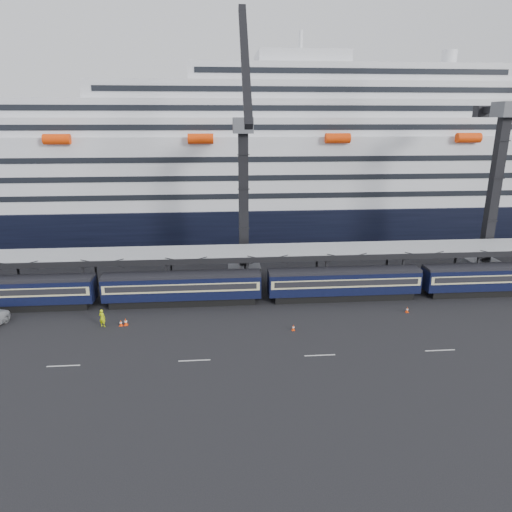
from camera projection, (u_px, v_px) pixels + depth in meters
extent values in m
plane|color=black|center=(441.00, 332.00, 48.77)|extent=(260.00, 260.00, 0.00)
cube|color=beige|center=(63.00, 366.00, 41.98)|extent=(3.00, 0.15, 0.02)
cube|color=beige|center=(194.00, 360.00, 42.92)|extent=(3.00, 0.15, 0.02)
cube|color=beige|center=(320.00, 355.00, 43.85)|extent=(3.00, 0.15, 0.02)
cube|color=beige|center=(440.00, 350.00, 44.79)|extent=(3.00, 0.15, 0.02)
cube|color=black|center=(15.00, 305.00, 54.43)|extent=(17.48, 2.40, 0.90)
cube|color=black|center=(12.00, 291.00, 53.91)|extent=(19.00, 2.80, 2.70)
cube|color=beige|center=(12.00, 289.00, 53.82)|extent=(18.62, 2.92, 1.05)
cube|color=black|center=(12.00, 289.00, 53.81)|extent=(17.86, 2.98, 0.70)
cube|color=black|center=(10.00, 279.00, 53.47)|extent=(19.00, 2.50, 0.35)
cube|color=black|center=(183.00, 300.00, 55.99)|extent=(17.48, 2.40, 0.90)
cube|color=black|center=(183.00, 286.00, 55.47)|extent=(19.00, 2.80, 2.70)
cube|color=beige|center=(183.00, 284.00, 55.38)|extent=(18.62, 2.92, 1.05)
cube|color=black|center=(183.00, 284.00, 55.37)|extent=(17.86, 2.98, 0.70)
cube|color=black|center=(182.00, 275.00, 55.04)|extent=(19.00, 2.50, 0.35)
cube|color=black|center=(343.00, 295.00, 57.55)|extent=(17.48, 2.40, 0.90)
cube|color=black|center=(344.00, 282.00, 57.03)|extent=(19.00, 2.80, 2.70)
cube|color=beige|center=(344.00, 280.00, 56.95)|extent=(18.62, 2.92, 1.05)
cube|color=black|center=(344.00, 279.00, 56.93)|extent=(17.86, 2.98, 0.70)
cube|color=black|center=(344.00, 271.00, 56.60)|extent=(19.00, 2.50, 0.35)
cube|color=black|center=(494.00, 291.00, 59.11)|extent=(17.48, 2.40, 0.90)
cube|color=black|center=(496.00, 278.00, 58.59)|extent=(19.00, 2.80, 2.70)
cube|color=beige|center=(497.00, 275.00, 58.51)|extent=(18.62, 2.92, 1.05)
cube|color=black|center=(497.00, 275.00, 58.49)|extent=(17.86, 2.98, 0.70)
cube|color=black|center=(498.00, 266.00, 58.16)|extent=(19.00, 2.50, 0.35)
cube|color=#94979C|center=(396.00, 248.00, 60.56)|extent=(130.00, 6.00, 0.25)
cube|color=black|center=(405.00, 256.00, 57.79)|extent=(130.00, 0.25, 0.70)
cube|color=black|center=(388.00, 244.00, 63.51)|extent=(130.00, 0.25, 0.70)
cube|color=black|center=(18.00, 270.00, 60.11)|extent=(0.25, 0.25, 5.40)
cube|color=black|center=(84.00, 282.00, 55.55)|extent=(0.25, 0.25, 5.40)
cube|color=black|center=(96.00, 268.00, 60.89)|extent=(0.25, 0.25, 5.40)
cube|color=black|center=(167.00, 280.00, 56.33)|extent=(0.25, 0.25, 5.40)
cube|color=black|center=(171.00, 266.00, 61.67)|extent=(0.25, 0.25, 5.40)
cube|color=black|center=(248.00, 278.00, 57.11)|extent=(0.25, 0.25, 5.40)
cube|color=black|center=(245.00, 264.00, 62.45)|extent=(0.25, 0.25, 5.40)
cube|color=black|center=(326.00, 276.00, 57.89)|extent=(0.25, 0.25, 5.40)
cube|color=black|center=(317.00, 262.00, 63.23)|extent=(0.25, 0.25, 5.40)
cube|color=black|center=(402.00, 274.00, 58.67)|extent=(0.25, 0.25, 5.40)
cube|color=black|center=(387.00, 261.00, 64.01)|extent=(0.25, 0.25, 5.40)
cube|color=black|center=(477.00, 272.00, 59.45)|extent=(0.25, 0.25, 5.40)
cube|color=black|center=(455.00, 259.00, 64.80)|extent=(0.25, 0.25, 5.40)
cube|color=black|center=(336.00, 214.00, 91.64)|extent=(200.00, 28.00, 7.00)
cube|color=silver|center=(338.00, 166.00, 88.90)|extent=(190.00, 26.88, 12.00)
cube|color=silver|center=(340.00, 126.00, 86.73)|extent=(160.00, 24.64, 3.00)
cube|color=black|center=(359.00, 127.00, 74.93)|extent=(153.60, 0.12, 0.90)
cube|color=silver|center=(341.00, 109.00, 85.86)|extent=(124.00, 21.84, 3.00)
cube|color=black|center=(358.00, 108.00, 75.40)|extent=(119.04, 0.12, 0.90)
cube|color=silver|center=(342.00, 93.00, 85.00)|extent=(90.00, 19.04, 3.00)
cube|color=black|center=(357.00, 89.00, 75.87)|extent=(86.40, 0.12, 0.90)
cube|color=silver|center=(343.00, 75.00, 84.13)|extent=(56.00, 16.24, 3.00)
cube|color=black|center=(356.00, 71.00, 76.34)|extent=(53.76, 0.12, 0.90)
cube|color=silver|center=(300.00, 60.00, 82.78)|extent=(16.00, 12.00, 2.50)
cylinder|color=silver|center=(449.00, 59.00, 84.83)|extent=(2.80, 2.80, 3.00)
cylinder|color=#FC3D07|center=(57.00, 139.00, 70.08)|extent=(4.00, 1.60, 1.60)
cylinder|color=#FC3D07|center=(201.00, 139.00, 71.80)|extent=(4.00, 1.60, 1.60)
cylinder|color=#FC3D07|center=(338.00, 138.00, 73.51)|extent=(4.00, 1.60, 1.60)
cylinder|color=#FC3D07|center=(468.00, 138.00, 75.23)|extent=(4.00, 1.60, 1.60)
cube|color=#484A50|center=(244.00, 271.00, 65.04)|extent=(4.50, 4.50, 2.00)
cube|color=black|center=(244.00, 202.00, 62.15)|extent=(1.30, 1.30, 18.00)
cube|color=#484A50|center=(243.00, 125.00, 59.26)|extent=(2.60, 3.20, 2.00)
cube|color=black|center=(245.00, 63.00, 51.75)|extent=(0.90, 12.26, 14.37)
cube|color=black|center=(242.00, 125.00, 61.67)|extent=(0.90, 5.04, 0.90)
cube|color=black|center=(241.00, 126.00, 64.13)|extent=(2.20, 1.60, 1.60)
cube|color=#484A50|center=(483.00, 267.00, 66.82)|extent=(4.50, 4.50, 2.00)
cube|color=black|center=(494.00, 192.00, 63.64)|extent=(1.30, 1.30, 20.00)
cube|color=#484A50|center=(506.00, 109.00, 60.46)|extent=(2.60, 3.20, 2.00)
cube|color=black|center=(494.00, 110.00, 63.14)|extent=(0.90, 5.60, 0.90)
cube|color=black|center=(483.00, 112.00, 65.87)|extent=(2.20, 1.60, 1.60)
imported|color=#BCD60B|center=(102.00, 318.00, 49.68)|extent=(0.86, 0.71, 2.01)
cube|color=#FC3D07|center=(126.00, 325.00, 50.25)|extent=(0.43, 0.43, 0.05)
cone|color=#FC3D07|center=(126.00, 321.00, 50.13)|extent=(0.36, 0.36, 0.81)
cylinder|color=white|center=(126.00, 321.00, 50.13)|extent=(0.31, 0.31, 0.14)
cube|color=#FC3D07|center=(121.00, 326.00, 50.11)|extent=(0.36, 0.36, 0.04)
cone|color=#FC3D07|center=(121.00, 323.00, 50.01)|extent=(0.30, 0.30, 0.68)
cylinder|color=white|center=(121.00, 323.00, 50.01)|extent=(0.26, 0.26, 0.11)
cube|color=#FC3D07|center=(293.00, 330.00, 49.04)|extent=(0.34, 0.34, 0.04)
cone|color=#FC3D07|center=(293.00, 327.00, 48.94)|extent=(0.28, 0.28, 0.64)
cylinder|color=white|center=(293.00, 327.00, 48.94)|extent=(0.24, 0.24, 0.11)
cube|color=#FC3D07|center=(407.00, 312.00, 53.60)|extent=(0.36, 0.36, 0.04)
cone|color=#FC3D07|center=(407.00, 309.00, 53.50)|extent=(0.30, 0.30, 0.67)
cylinder|color=white|center=(407.00, 309.00, 53.50)|extent=(0.25, 0.25, 0.11)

